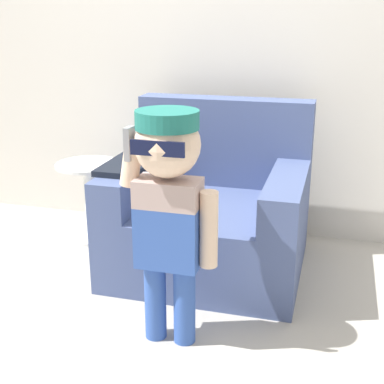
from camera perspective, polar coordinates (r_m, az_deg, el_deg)
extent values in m
plane|color=#ADA89E|center=(3.02, -2.54, -7.84)|extent=(10.00, 10.00, 0.00)
cube|color=silver|center=(3.36, 0.88, 17.82)|extent=(10.00, 0.05, 2.60)
cube|color=#475684|center=(2.92, 1.86, -4.66)|extent=(1.00, 0.90, 0.38)
cube|color=#475684|center=(3.12, 3.54, 5.41)|extent=(1.00, 0.17, 0.50)
cube|color=#475684|center=(2.86, -6.45, 0.92)|extent=(0.18, 0.73, 0.20)
cube|color=#475684|center=(2.67, 10.00, -0.49)|extent=(0.18, 0.73, 0.20)
cube|color=black|center=(2.83, -6.53, 3.10)|extent=(0.22, 0.49, 0.03)
cylinder|color=#3356AD|center=(2.33, -3.93, -11.43)|extent=(0.09, 0.09, 0.35)
cylinder|color=#3356AD|center=(2.30, -0.81, -11.89)|extent=(0.09, 0.09, 0.35)
cube|color=#3356AD|center=(2.18, -2.49, -4.69)|extent=(0.26, 0.15, 0.26)
cube|color=#B29993|center=(2.11, -2.56, -0.07)|extent=(0.26, 0.15, 0.11)
sphere|color=beige|center=(2.06, -2.63, 5.07)|extent=(0.26, 0.26, 0.26)
cylinder|color=#1E7066|center=(2.04, -2.67, 7.73)|extent=(0.25, 0.25, 0.07)
cube|color=#1E7066|center=(2.15, -1.69, 7.61)|extent=(0.15, 0.12, 0.01)
cube|color=#0F1433|center=(1.95, -3.73, 4.66)|extent=(0.21, 0.01, 0.06)
cylinder|color=beige|center=(2.12, 1.80, -4.01)|extent=(0.07, 0.07, 0.31)
cylinder|color=beige|center=(2.13, -6.47, 3.00)|extent=(0.10, 0.07, 0.19)
cube|color=gray|center=(2.09, -6.67, 5.18)|extent=(0.02, 0.07, 0.13)
cylinder|color=white|center=(3.41, -10.54, -4.77)|extent=(0.25, 0.25, 0.02)
cylinder|color=white|center=(3.33, -10.77, -1.19)|extent=(0.07, 0.07, 0.47)
cylinder|color=white|center=(3.26, -11.02, 2.87)|extent=(0.39, 0.39, 0.02)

